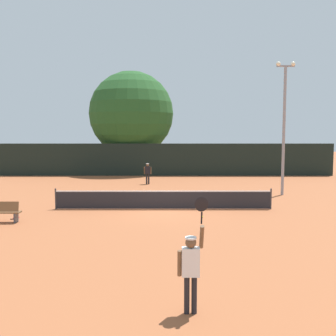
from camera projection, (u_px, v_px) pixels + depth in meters
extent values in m
plane|color=#9E5633|center=(164.00, 209.00, 19.47)|extent=(120.00, 120.00, 0.00)
cube|color=#232328|center=(164.00, 200.00, 19.43)|extent=(11.05, 0.03, 0.91)
cube|color=white|center=(164.00, 191.00, 19.39)|extent=(11.05, 0.04, 0.06)
cylinder|color=#333338|center=(56.00, 199.00, 19.43)|extent=(0.08, 0.08, 1.07)
cylinder|color=#333338|center=(271.00, 199.00, 19.42)|extent=(0.08, 0.08, 1.07)
cube|color=black|center=(166.00, 160.00, 34.58)|extent=(30.69, 0.12, 2.95)
cube|color=white|center=(191.00, 262.00, 8.12)|extent=(0.38, 0.22, 0.62)
sphere|color=brown|center=(191.00, 243.00, 8.08)|extent=(0.24, 0.24, 0.24)
cylinder|color=white|center=(191.00, 238.00, 8.07)|extent=(0.25, 0.25, 0.04)
cylinder|color=black|center=(187.00, 295.00, 8.19)|extent=(0.12, 0.12, 0.84)
cylinder|color=black|center=(195.00, 295.00, 8.19)|extent=(0.12, 0.12, 0.84)
cylinder|color=brown|center=(180.00, 263.00, 8.12)|extent=(0.09, 0.18, 0.59)
cylinder|color=brown|center=(202.00, 237.00, 8.16)|extent=(0.09, 0.33, 0.57)
cylinder|color=black|center=(202.00, 218.00, 8.18)|extent=(0.04, 0.11, 0.28)
ellipsoid|color=black|center=(202.00, 204.00, 8.22)|extent=(0.30, 0.13, 0.36)
cube|color=black|center=(148.00, 170.00, 28.89)|extent=(0.38, 0.22, 0.58)
sphere|color=brown|center=(148.00, 165.00, 28.85)|extent=(0.22, 0.22, 0.22)
cylinder|color=white|center=(148.00, 164.00, 28.84)|extent=(0.23, 0.23, 0.04)
cylinder|color=black|center=(147.00, 179.00, 28.95)|extent=(0.12, 0.12, 0.79)
cylinder|color=black|center=(149.00, 179.00, 28.95)|extent=(0.12, 0.12, 0.79)
cylinder|color=brown|center=(145.00, 170.00, 28.89)|extent=(0.09, 0.17, 0.56)
cylinder|color=brown|center=(151.00, 170.00, 28.89)|extent=(0.09, 0.16, 0.56)
sphere|color=#CCE033|center=(203.00, 217.00, 17.54)|extent=(0.07, 0.07, 0.07)
cylinder|color=black|center=(14.00, 219.00, 17.13)|extent=(0.28, 0.04, 0.04)
ellipsoid|color=red|center=(17.00, 217.00, 17.45)|extent=(0.28, 0.36, 0.04)
cube|color=brown|center=(0.00, 212.00, 16.58)|extent=(1.80, 0.40, 0.06)
cube|color=#4C4C51|center=(16.00, 217.00, 16.60)|extent=(0.08, 0.36, 0.45)
cylinder|color=gray|center=(284.00, 132.00, 23.61)|extent=(0.18, 0.18, 7.95)
cube|color=gray|center=(286.00, 66.00, 23.24)|extent=(1.10, 0.10, 0.10)
sphere|color=#F2EDCC|center=(279.00, 64.00, 23.23)|extent=(0.28, 0.28, 0.28)
sphere|color=#F2EDCC|center=(293.00, 64.00, 23.23)|extent=(0.28, 0.28, 0.28)
cylinder|color=brown|center=(132.00, 159.00, 37.87)|extent=(0.56, 0.56, 2.70)
sphere|color=#235123|center=(132.00, 114.00, 37.46)|extent=(8.30, 8.30, 8.30)
cube|color=white|center=(91.00, 163.00, 41.93)|extent=(2.41, 4.41, 0.90)
cube|color=#2D333D|center=(91.00, 156.00, 41.56)|extent=(1.96, 2.40, 0.64)
cylinder|color=black|center=(87.00, 165.00, 43.35)|extent=(0.22, 0.60, 0.60)
cylinder|color=black|center=(101.00, 165.00, 43.35)|extent=(0.22, 0.60, 0.60)
cylinder|color=black|center=(81.00, 167.00, 40.57)|extent=(0.22, 0.60, 0.60)
cylinder|color=black|center=(97.00, 167.00, 40.56)|extent=(0.22, 0.60, 0.60)
cube|color=#B7B7BC|center=(143.00, 162.00, 42.79)|extent=(2.30, 4.36, 0.90)
cube|color=#2D333D|center=(143.00, 156.00, 42.42)|extent=(1.91, 2.35, 0.64)
cylinder|color=black|center=(136.00, 164.00, 44.22)|extent=(0.22, 0.60, 0.60)
cylinder|color=black|center=(151.00, 164.00, 44.22)|extent=(0.22, 0.60, 0.60)
cylinder|color=black|center=(134.00, 166.00, 41.43)|extent=(0.22, 0.60, 0.60)
cylinder|color=black|center=(150.00, 166.00, 41.43)|extent=(0.22, 0.60, 0.60)
cube|color=white|center=(225.00, 162.00, 43.27)|extent=(2.07, 4.28, 0.90)
cube|color=#2D333D|center=(226.00, 155.00, 42.90)|extent=(1.79, 2.27, 0.64)
cylinder|color=black|center=(216.00, 164.00, 44.69)|extent=(0.22, 0.60, 0.60)
cylinder|color=black|center=(231.00, 164.00, 44.69)|extent=(0.22, 0.60, 0.60)
cylinder|color=black|center=(220.00, 166.00, 41.91)|extent=(0.22, 0.60, 0.60)
cylinder|color=black|center=(235.00, 166.00, 41.90)|extent=(0.22, 0.60, 0.60)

